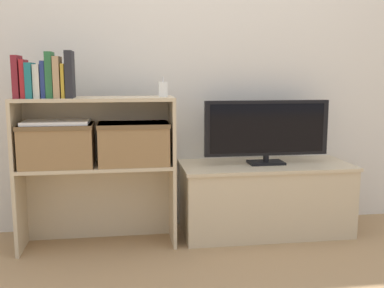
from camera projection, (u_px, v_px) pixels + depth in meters
ground_plane at (196, 248)px, 2.61m from camera, size 16.00×16.00×0.00m
wall_back at (185, 43)px, 2.89m from camera, size 10.00×0.05×2.40m
tv_stand at (265, 198)px, 2.86m from camera, size 1.07×0.46×0.45m
tv at (267, 130)px, 2.79m from camera, size 0.79×0.14×0.40m
bookshelf_lower_tier at (99, 192)px, 2.68m from camera, size 0.90×0.29×0.49m
bookshelf_upper_tier at (96, 120)px, 2.61m from camera, size 0.90×0.29×0.39m
book_maroon at (18, 77)px, 2.42m from camera, size 0.03×0.15×0.23m
book_crimson at (24, 79)px, 2.43m from camera, size 0.02×0.14×0.21m
book_teal at (31, 81)px, 2.43m from camera, size 0.03×0.16×0.19m
book_ivory at (38, 81)px, 2.44m from camera, size 0.03×0.12×0.18m
book_navy at (44, 80)px, 2.44m from camera, size 0.02×0.12×0.20m
book_forest at (50, 75)px, 2.44m from camera, size 0.04×0.13×0.25m
book_tan at (58, 77)px, 2.45m from camera, size 0.03×0.15×0.22m
book_mustard at (64, 81)px, 2.46m from camera, size 0.02×0.14×0.19m
book_charcoal at (70, 75)px, 2.46m from camera, size 0.04×0.16×0.25m
baby_monitor at (163, 89)px, 2.58m from camera, size 0.05×0.03×0.12m
storage_basket_left at (57, 143)px, 2.53m from camera, size 0.41×0.26×0.24m
storage_basket_right at (134, 142)px, 2.59m from camera, size 0.41×0.26×0.24m
laptop at (56, 122)px, 2.51m from camera, size 0.36×0.24×0.02m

